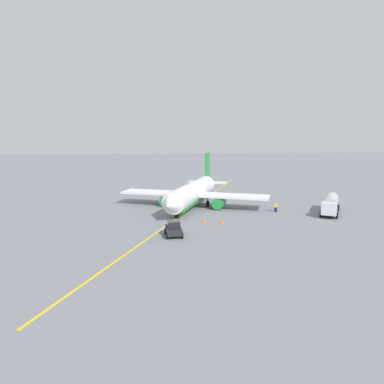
% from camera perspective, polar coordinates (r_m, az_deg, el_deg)
% --- Properties ---
extents(ground_plane, '(400.00, 400.00, 0.00)m').
position_cam_1_polar(ground_plane, '(67.61, 0.00, -2.51)').
color(ground_plane, slate).
extents(airplane, '(28.17, 28.22, 9.78)m').
position_cam_1_polar(airplane, '(67.56, 0.11, -0.18)').
color(airplane, white).
rests_on(airplane, ground).
extents(fuel_tanker, '(10.19, 7.45, 3.15)m').
position_cam_1_polar(fuel_tanker, '(66.80, 21.37, -1.78)').
color(fuel_tanker, '#2D2D33').
rests_on(fuel_tanker, ground).
extents(pushback_tug, '(3.68, 2.43, 2.20)m').
position_cam_1_polar(pushback_tug, '(48.55, -2.98, -5.97)').
color(pushback_tug, '#232328').
rests_on(pushback_tug, ground).
extents(refueling_worker, '(0.59, 0.63, 1.71)m').
position_cam_1_polar(refueling_worker, '(65.49, 13.31, -2.41)').
color(refueling_worker, navy).
rests_on(refueling_worker, ground).
extents(safety_cone_nose, '(0.61, 0.61, 0.68)m').
position_cam_1_polar(safety_cone_nose, '(55.68, 4.80, -4.73)').
color(safety_cone_nose, '#F2590F').
rests_on(safety_cone_nose, ground).
extents(safety_cone_wingtip, '(0.59, 0.59, 0.66)m').
position_cam_1_polar(safety_cone_wingtip, '(56.24, 1.88, -4.57)').
color(safety_cone_wingtip, '#F2590F').
rests_on(safety_cone_wingtip, ground).
extents(taxi_line_marking, '(82.73, 35.02, 0.01)m').
position_cam_1_polar(taxi_line_marking, '(67.61, 0.00, -2.51)').
color(taxi_line_marking, yellow).
rests_on(taxi_line_marking, ground).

